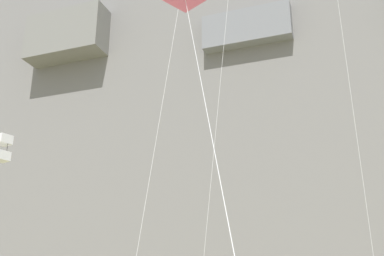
# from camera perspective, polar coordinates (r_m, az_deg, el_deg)

# --- Properties ---
(cliff_face) EXTENTS (180.00, 35.49, 74.51)m
(cliff_face) POSITION_cam_1_polar(r_m,az_deg,el_deg) (77.55, 9.48, 7.03)
(cliff_face) COLOR slate
(cliff_face) RESTS_ON ground
(kite_box_high_right) EXTENTS (1.54, 4.01, 10.19)m
(kite_box_high_right) POSITION_cam_1_polar(r_m,az_deg,el_deg) (24.98, -21.98, -2.33)
(kite_box_high_right) COLOR white
(kite_box_high_right) RESTS_ON ground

